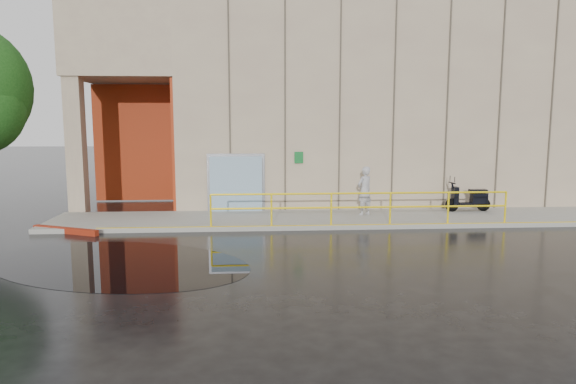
{
  "coord_description": "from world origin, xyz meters",
  "views": [
    {
      "loc": [
        0.88,
        -12.77,
        3.41
      ],
      "look_at": [
        1.91,
        3.0,
        1.23
      ],
      "focal_mm": 32.0,
      "sensor_mm": 36.0,
      "label": 1
    }
  ],
  "objects": [
    {
      "name": "red_curb",
      "position": [
        -4.95,
        3.1,
        0.09
      ],
      "size": [
        2.26,
        1.14,
        0.18
      ],
      "primitive_type": "cube",
      "rotation": [
        0.0,
        0.0,
        -0.42
      ],
      "color": "maroon",
      "rests_on": "ground"
    },
    {
      "name": "sidewalk",
      "position": [
        4.0,
        4.5,
        0.07
      ],
      "size": [
        20.0,
        3.0,
        0.15
      ],
      "primitive_type": "cube",
      "color": "gray",
      "rests_on": "ground"
    },
    {
      "name": "person",
      "position": [
        4.72,
        4.82,
        1.0
      ],
      "size": [
        0.74,
        0.68,
        1.71
      ],
      "primitive_type": "imported",
      "rotation": [
        0.0,
        0.0,
        3.73
      ],
      "color": "#A5A5AA",
      "rests_on": "sidewalk"
    },
    {
      "name": "building",
      "position": [
        5.1,
        10.98,
        4.21
      ],
      "size": [
        20.0,
        10.17,
        8.0
      ],
      "color": "tan",
      "rests_on": "ground"
    },
    {
      "name": "puddle",
      "position": [
        -2.46,
        -0.45,
        0.0
      ],
      "size": [
        7.84,
        6.41,
        0.01
      ],
      "primitive_type": "cube",
      "rotation": [
        0.0,
        0.0,
        -0.39
      ],
      "color": "black",
      "rests_on": "ground"
    },
    {
      "name": "guardrail",
      "position": [
        4.25,
        3.15,
        0.68
      ],
      "size": [
        9.56,
        0.06,
        1.03
      ],
      "color": "yellow",
      "rests_on": "sidewalk"
    },
    {
      "name": "scooter",
      "position": [
        8.68,
        5.26,
        0.89
      ],
      "size": [
        1.68,
        0.56,
        1.29
      ],
      "rotation": [
        0.0,
        0.0,
        0.02
      ],
      "color": "black",
      "rests_on": "sidewalk"
    },
    {
      "name": "ground",
      "position": [
        0.0,
        0.0,
        0.0
      ],
      "size": [
        120.0,
        120.0,
        0.0
      ],
      "primitive_type": "plane",
      "color": "black",
      "rests_on": "ground"
    }
  ]
}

